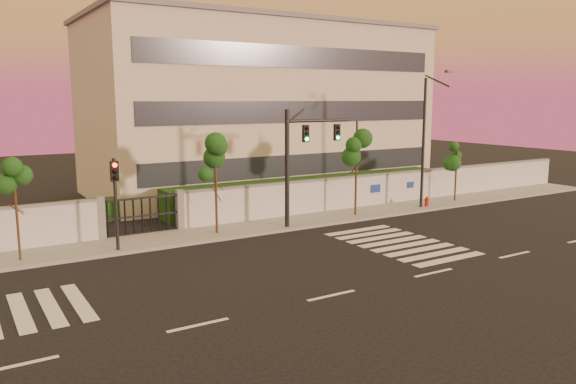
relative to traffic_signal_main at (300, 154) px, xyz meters
The scene contains 14 objects.
ground 11.35m from the traffic_signal_main, 116.75° to the right, with size 120.00×120.00×0.00m, color black.
sidewalk 6.26m from the traffic_signal_main, 168.08° to the left, with size 60.00×3.00×0.15m, color gray.
perimeter_wall 6.06m from the traffic_signal_main, 151.79° to the left, with size 60.00×0.36×2.20m.
hedge_row 7.12m from the traffic_signal_main, 124.57° to the left, with size 41.00×4.25×1.80m.
institutional_building 13.37m from the traffic_signal_main, 71.35° to the left, with size 24.40×12.40×12.25m.
road_markings 9.44m from the traffic_signal_main, 137.99° to the right, with size 57.00×7.62×0.02m.
street_tree_c 13.62m from the traffic_signal_main, behind, with size 1.30×1.03×4.52m.
street_tree_d 4.59m from the traffic_signal_main, behind, with size 1.52×1.21×5.07m.
street_tree_e 4.28m from the traffic_signal_main, ahead, with size 1.63×1.30×5.60m.
street_tree_f 12.87m from the traffic_signal_main, ahead, with size 1.41×1.13×4.01m.
traffic_signal_main is the anchor object (origin of this frame).
traffic_signal_secondary 9.76m from the traffic_signal_main, behind, with size 0.33×0.33×4.27m.
streetlight_east 9.24m from the traffic_signal_main, ahead, with size 0.51×2.04×8.46m.
fire_hydrant 10.31m from the traffic_signal_main, ahead, with size 0.29×0.29×0.78m.
Camera 1 is at (-11.13, -15.25, 6.82)m, focal length 35.00 mm.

